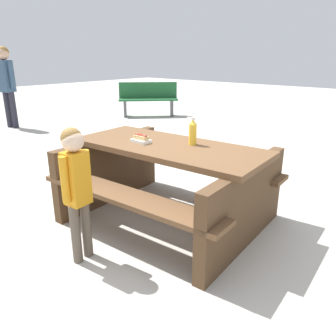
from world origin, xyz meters
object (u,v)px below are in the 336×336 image
object	(u,v)px
bystander_adult	(6,77)
soda_bottle	(193,132)
picnic_table	(168,176)
child_in_coat	(76,179)
park_bench_mid	(148,98)
hotdog_tray	(141,139)

from	to	relation	value
bystander_adult	soda_bottle	bearing A→B (deg)	171.08
picnic_table	child_in_coat	bearing A→B (deg)	85.77
soda_bottle	park_bench_mid	xyz separation A→B (m)	(4.36, -3.89, -0.41)
picnic_table	soda_bottle	distance (m)	0.47
soda_bottle	bystander_adult	xyz separation A→B (m)	(5.59, -0.88, 0.22)
picnic_table	park_bench_mid	distance (m)	5.82
picnic_table	hotdog_tray	distance (m)	0.43
park_bench_mid	bystander_adult	world-z (taller)	bystander_adult
picnic_table	bystander_adult	xyz separation A→B (m)	(5.42, -1.02, 0.64)
child_in_coat	hotdog_tray	bearing A→B (deg)	-78.61
park_bench_mid	picnic_table	bearing A→B (deg)	136.08
hotdog_tray	park_bench_mid	world-z (taller)	park_bench_mid
picnic_table	child_in_coat	xyz separation A→B (m)	(0.07, 0.94, 0.22)
child_in_coat	park_bench_mid	distance (m)	6.46
child_in_coat	bystander_adult	bearing A→B (deg)	-20.10
hotdog_tray	bystander_adult	bearing A→B (deg)	-12.32
soda_bottle	hotdog_tray	xyz separation A→B (m)	(0.40, 0.26, -0.08)
hotdog_tray	soda_bottle	bearing A→B (deg)	-147.76
picnic_table	bystander_adult	world-z (taller)	bystander_adult
hotdog_tray	child_in_coat	xyz separation A→B (m)	(-0.17, 0.83, -0.11)
soda_bottle	park_bench_mid	size ratio (longest dim) A/B	0.18
picnic_table	hotdog_tray	size ratio (longest dim) A/B	10.51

